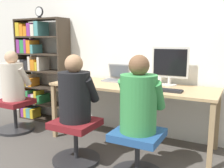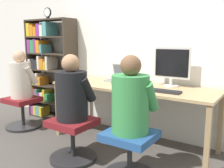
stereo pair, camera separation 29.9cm
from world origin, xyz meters
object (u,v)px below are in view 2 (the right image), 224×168
Objects in this scene: desktop_monitor at (172,66)px; person_near_shelf at (21,77)px; keyboard at (161,91)px; bookshelf at (46,67)px; office_chair_side at (23,111)px; office_chair_left at (130,153)px; office_chair_right at (73,137)px; laptop at (120,78)px; person_at_laptop at (72,92)px; person_at_monitor at (131,100)px; desk_clock at (48,13)px.

person_near_shelf is at bearing -163.91° from desktop_monitor.
keyboard is 0.27× the size of bookshelf.
bookshelf is 0.83m from office_chair_side.
desktop_monitor reaches higher than office_chair_left.
office_chair_right is at bearing -14.96° from person_near_shelf.
office_chair_right is at bearing -178.65° from office_chair_left.
bookshelf reaches higher than keyboard.
person_at_laptop is (-0.01, -0.95, -0.04)m from laptop.
laptop is 0.20× the size of bookshelf.
office_chair_side is (-2.09, -0.23, -0.51)m from keyboard.
laptop is at bearing -179.90° from desktop_monitor.
person_at_monitor reaches higher than office_chair_right.
desktop_monitor is 2.17m from bookshelf.
desktop_monitor is 0.91× the size of office_chair_side.
desktop_monitor is at bearing 52.30° from office_chair_right.
person_near_shelf is at bearing -173.81° from keyboard.
keyboard is 0.85× the size of office_chair_left.
person_at_monitor is 2.13m from office_chair_side.
desktop_monitor is at bearing 3.06° from desk_clock.
person_at_laptop is 1.78m from desk_clock.
desk_clock is at bearing 145.83° from office_chair_right.
laptop is 0.45× the size of person_at_monitor.
person_at_monitor is (0.70, -0.93, -0.03)m from laptop.
person_at_laptop reaches higher than office_chair_side.
office_chair_right is 3.10× the size of desk_clock.
bookshelf is at bearing 157.21° from person_at_monitor.
keyboard is 0.61× the size of person_at_monitor.
office_chair_right is at bearing -90.33° from laptop.
desktop_monitor is 0.91× the size of office_chair_right.
desk_clock reaches higher than office_chair_left.
person_at_monitor is at bearing -22.79° from bookshelf.
bookshelf is 0.58m from person_near_shelf.
laptop is 0.62× the size of office_chair_right.
keyboard is 0.85× the size of office_chair_right.
office_chair_right is at bearing -127.70° from desktop_monitor.
desktop_monitor reaches higher than person_near_shelf.
office_chair_right is (-0.01, -0.95, -0.54)m from laptop.
desk_clock is (-2.01, 0.26, 0.96)m from keyboard.
bookshelf is (-1.43, 0.91, 0.09)m from person_at_laptop.
office_chair_right is 1.47m from person_near_shelf.
person_at_laptop is 0.43× the size of bookshelf.
bookshelf is (-1.44, -0.03, 0.05)m from laptop.
bookshelf reaches higher than office_chair_right.
person_near_shelf reaches higher than office_chair_left.
desk_clock is 0.32× the size of office_chair_side.
office_chair_left is at bearing -23.02° from desk_clock.
office_chair_left is at bearing -95.43° from keyboard.
person_at_laptop is at bearing -178.64° from person_at_monitor.
desktop_monitor reaches higher than person_at_laptop.
keyboard is 0.76m from office_chair_left.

